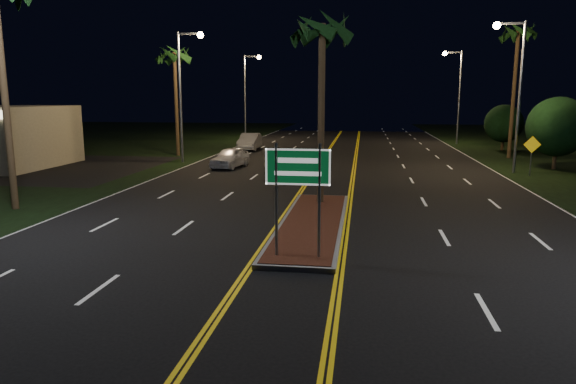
% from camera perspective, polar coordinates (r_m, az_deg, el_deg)
% --- Properties ---
extents(ground, '(120.00, 120.00, 0.00)m').
position_cam_1_polar(ground, '(12.04, -0.66, -11.85)').
color(ground, black).
rests_on(ground, ground).
extents(median_island, '(2.25, 10.25, 0.17)m').
position_cam_1_polar(median_island, '(18.63, 2.70, -3.48)').
color(median_island, gray).
rests_on(median_island, ground).
extents(highway_sign, '(1.80, 0.08, 3.20)m').
position_cam_1_polar(highway_sign, '(14.07, 1.09, 1.60)').
color(highway_sign, gray).
rests_on(highway_sign, ground).
extents(streetlight_left_mid, '(1.91, 0.44, 9.00)m').
position_cam_1_polar(streetlight_left_mid, '(37.13, -11.38, 11.95)').
color(streetlight_left_mid, gray).
rests_on(streetlight_left_mid, ground).
extents(streetlight_left_far, '(1.91, 0.44, 9.00)m').
position_cam_1_polar(streetlight_left_far, '(56.38, -4.44, 11.55)').
color(streetlight_left_far, gray).
rests_on(streetlight_left_far, ground).
extents(streetlight_right_mid, '(1.91, 0.44, 9.00)m').
position_cam_1_polar(streetlight_right_mid, '(34.19, 23.84, 11.42)').
color(streetlight_right_mid, gray).
rests_on(streetlight_right_mid, ground).
extents(streetlight_right_far, '(1.91, 0.44, 9.00)m').
position_cam_1_polar(streetlight_right_far, '(53.75, 18.16, 11.13)').
color(streetlight_right_far, gray).
rests_on(streetlight_right_far, ground).
extents(palm_median, '(2.40, 2.40, 8.30)m').
position_cam_1_polar(palm_median, '(21.74, 3.82, 17.60)').
color(palm_median, '#382819').
rests_on(palm_median, ground).
extents(palm_left_far, '(2.40, 2.40, 8.80)m').
position_cam_1_polar(palm_left_far, '(41.74, -12.52, 14.60)').
color(palm_left_far, '#382819').
rests_on(palm_left_far, ground).
extents(palm_right_far, '(2.40, 2.40, 10.30)m').
position_cam_1_polar(palm_right_far, '(42.71, 24.22, 15.74)').
color(palm_right_far, '#382819').
rests_on(palm_right_far, ground).
extents(shrub_mid, '(3.78, 3.78, 4.62)m').
position_cam_1_polar(shrub_mid, '(37.13, 27.76, 6.44)').
color(shrub_mid, '#382819').
rests_on(shrub_mid, ground).
extents(shrub_far, '(3.24, 3.24, 3.96)m').
position_cam_1_polar(shrub_far, '(48.57, 22.85, 7.03)').
color(shrub_far, '#382819').
rests_on(shrub_far, ground).
extents(car_near, '(2.68, 4.85, 1.53)m').
position_cam_1_polar(car_near, '(34.18, -6.46, 4.02)').
color(car_near, silver).
rests_on(car_near, ground).
extents(car_far, '(2.33, 5.13, 1.69)m').
position_cam_1_polar(car_far, '(45.56, -4.26, 5.76)').
color(car_far, '#AFB1B9').
rests_on(car_far, ground).
extents(warning_sign, '(0.98, 0.09, 2.34)m').
position_cam_1_polar(warning_sign, '(33.33, 25.46, 4.19)').
color(warning_sign, gray).
rests_on(warning_sign, ground).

